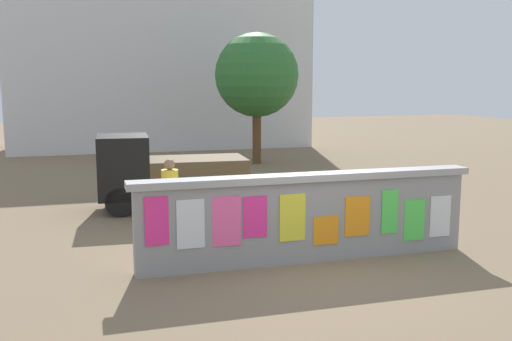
% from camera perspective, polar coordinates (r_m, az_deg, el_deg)
% --- Properties ---
extents(ground, '(60.00, 60.00, 0.00)m').
position_cam_1_polar(ground, '(18.00, -4.40, -1.37)').
color(ground, '#7A664C').
extents(poster_wall, '(6.21, 0.42, 1.56)m').
position_cam_1_polar(poster_wall, '(10.31, 5.04, -4.47)').
color(poster_wall, gray).
rests_on(poster_wall, ground).
extents(auto_rickshaw_truck, '(3.68, 1.70, 1.85)m').
position_cam_1_polar(auto_rickshaw_truck, '(14.61, -8.90, -0.23)').
color(auto_rickshaw_truck, black).
rests_on(auto_rickshaw_truck, ground).
extents(motorcycle, '(1.90, 0.56, 0.87)m').
position_cam_1_polar(motorcycle, '(14.50, 6.53, -2.01)').
color(motorcycle, black).
rests_on(motorcycle, ground).
extents(bicycle_near, '(1.68, 0.54, 0.95)m').
position_cam_1_polar(bicycle_near, '(11.67, 2.56, -5.11)').
color(bicycle_near, black).
rests_on(bicycle_near, ground).
extents(person_walking, '(0.48, 0.48, 1.62)m').
position_cam_1_polar(person_walking, '(11.85, -8.38, -1.90)').
color(person_walking, yellow).
rests_on(person_walking, ground).
extents(tree_roadside, '(3.15, 3.15, 4.94)m').
position_cam_1_polar(tree_roadside, '(22.20, 0.08, 9.26)').
color(tree_roadside, brown).
rests_on(tree_roadside, ground).
extents(building_background, '(13.96, 4.69, 8.35)m').
position_cam_1_polar(building_background, '(28.49, -9.24, 10.75)').
color(building_background, silver).
rests_on(building_background, ground).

